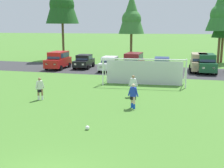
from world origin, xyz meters
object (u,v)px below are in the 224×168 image
player_defender_far (133,86)px  parked_car_slot_center_left (110,64)px  soccer_goal (144,71)px  player_midfield_center (133,96)px  parked_car_slot_center_right (162,65)px  parked_car_slot_left (84,61)px  parked_car_slot_far_right (206,63)px  parked_car_slot_center (133,62)px  parked_car_slot_right (199,62)px  player_striker_near (40,89)px  parked_car_slot_far_left (58,60)px  soccer_ball (87,128)px

player_defender_far → parked_car_slot_center_left: parked_car_slot_center_left is taller
soccer_goal → player_midfield_center: size_ratio=4.60×
parked_car_slot_center_right → player_midfield_center: bearing=-92.0°
parked_car_slot_left → parked_car_slot_far_right: parked_car_slot_far_right is taller
parked_car_slot_center → parked_car_slot_right: same height
player_striker_near → soccer_goal: bearing=48.0°
player_striker_near → parked_car_slot_center_left: size_ratio=0.39×
parked_car_slot_far_left → soccer_goal: bearing=-31.2°
soccer_ball → parked_car_slot_right: bearing=73.5°
soccer_goal → parked_car_slot_left: bearing=136.2°
parked_car_slot_far_right → parked_car_slot_left: bearing=-179.5°
player_midfield_center → parked_car_slot_far_right: size_ratio=0.35×
player_striker_near → player_defender_far: size_ratio=1.00×
parked_car_slot_center → parked_car_slot_center_right: size_ratio=1.08×
player_defender_far → parked_car_slot_right: (5.34, 13.83, 0.29)m
soccer_goal → parked_car_slot_center_right: (0.96, 7.83, -0.42)m
soccer_ball → player_striker_near: (-5.37, 4.81, 0.71)m
parked_car_slot_far_left → parked_car_slot_center_left: (6.77, -0.04, -0.24)m
parked_car_slot_left → parked_car_slot_far_right: size_ratio=0.92×
parked_car_slot_far_left → player_striker_near: bearing=-69.2°
parked_car_slot_far_left → parked_car_slot_left: (2.95, 1.41, -0.24)m
parked_car_slot_far_left → parked_car_slot_center_right: bearing=2.5°
parked_car_slot_left → parked_car_slot_center_right: (10.01, -0.84, 0.00)m
player_defender_far → parked_car_slot_left: parked_car_slot_left is taller
parked_car_slot_center_right → parked_car_slot_far_right: size_ratio=0.92×
player_striker_near → parked_car_slot_left: 16.09m
soccer_goal → player_midfield_center: soccer_goal is taller
player_defender_far → parked_car_slot_center_left: bearing=113.4°
player_midfield_center → parked_car_slot_center_left: bearing=110.9°
player_defender_far → parked_car_slot_center_right: (1.11, 12.34, 0.05)m
player_midfield_center → player_defender_far: size_ratio=1.00×
player_striker_near → parked_car_slot_center_right: 16.79m
player_striker_near → player_defender_far: same height
parked_car_slot_center_left → parked_car_slot_right: size_ratio=0.91×
player_striker_near → player_defender_far: 6.90m
player_striker_near → parked_car_slot_right: bearing=54.8°
parked_car_slot_left → parked_car_slot_center_left: same height
soccer_goal → parked_car_slot_center_left: 8.92m
player_striker_near → player_defender_far: bearing=23.1°
player_striker_near → parked_car_slot_center_left: 14.49m
player_defender_far → parked_car_slot_far_right: 14.63m
soccer_goal → parked_car_slot_far_right: size_ratio=1.61×
player_defender_far → soccer_goal: bearing=88.1°
soccer_ball → soccer_goal: 12.14m
parked_car_slot_left → parked_car_slot_far_right: bearing=0.5°
soccer_ball → player_midfield_center: bearing=70.6°
soccer_goal → parked_car_slot_far_left: 14.02m
soccer_ball → parked_car_slot_center_left: (-4.09, 19.24, 0.77)m
player_midfield_center → parked_car_slot_center: parked_car_slot_center is taller
player_defender_far → parked_car_slot_center: bearing=100.5°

